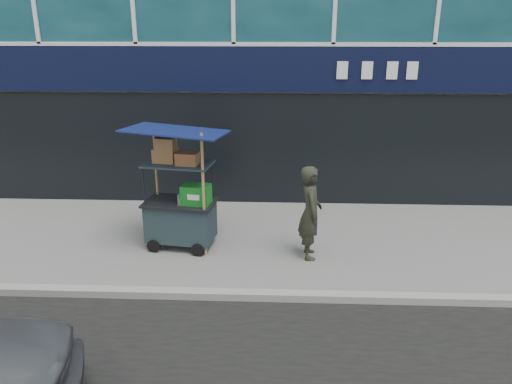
{
  "coord_description": "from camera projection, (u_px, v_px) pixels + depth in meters",
  "views": [
    {
      "loc": [
        0.89,
        -6.58,
        3.88
      ],
      "look_at": [
        0.56,
        1.2,
        1.17
      ],
      "focal_mm": 35.0,
      "sensor_mm": 36.0,
      "label": 1
    }
  ],
  "objects": [
    {
      "name": "vendor_man",
      "position": [
        310.0,
        212.0,
        8.36
      ],
      "size": [
        0.43,
        0.62,
        1.62
      ],
      "primitive_type": "imported",
      "rotation": [
        0.0,
        0.0,
        1.64
      ],
      "color": "#27291E",
      "rests_on": "ground"
    },
    {
      "name": "curb",
      "position": [
        214.0,
        294.0,
        7.31
      ],
      "size": [
        80.0,
        0.18,
        0.12
      ],
      "primitive_type": "cube",
      "color": "gray",
      "rests_on": "ground"
    },
    {
      "name": "vendor_cart",
      "position": [
        181.0,
        206.0,
        8.76
      ],
      "size": [
        1.78,
        1.38,
        2.2
      ],
      "rotation": [
        0.0,
        0.0,
        -0.15
      ],
      "color": "#1B2B2F",
      "rests_on": "ground"
    },
    {
      "name": "ground",
      "position": [
        215.0,
        291.0,
        7.52
      ],
      "size": [
        80.0,
        80.0,
        0.0
      ],
      "primitive_type": "plane",
      "color": "slate",
      "rests_on": "ground"
    }
  ]
}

